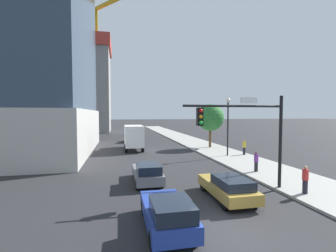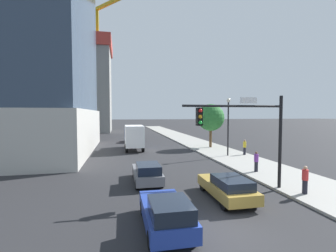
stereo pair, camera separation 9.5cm
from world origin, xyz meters
The scene contains 14 objects.
ground_plane centered at (0.00, 0.00, 0.00)m, with size 400.00×400.00×0.00m, color #28282B.
sidewalk centered at (7.88, 20.00, 0.07)m, with size 5.30×120.00×0.15m, color #9E9B93.
construction_building centered at (-13.97, 57.81, 13.50)m, with size 22.45×23.50×31.06m.
traffic_light_pole centered at (3.25, 4.33, 4.10)m, with size 6.44×0.48×5.76m.
street_lamp centered at (7.57, 15.63, 4.26)m, with size 0.44×0.44×6.35m.
street_tree centered at (8.18, 22.28, 4.27)m, with size 3.73×3.73×6.01m.
car_gold centered at (1.65, 3.40, 0.71)m, with size 1.85×4.48×1.36m.
car_blue centered at (-2.38, 0.62, 0.74)m, with size 1.80×4.24×1.51m.
car_gray centered at (-2.38, 7.47, 0.71)m, with size 1.80×4.34×1.45m.
car_red centered at (-2.38, 31.77, 0.69)m, with size 1.81×4.10×1.37m.
box_truck centered at (-2.38, 22.87, 1.85)m, with size 2.31×6.65×3.27m.
pedestrian_yellow_shirt centered at (9.67, 15.75, 1.02)m, with size 0.34×0.34×1.71m.
pedestrian_red_shirt centered at (6.29, 2.98, 0.98)m, with size 0.34×0.34×1.63m.
pedestrian_purple_shirt centered at (6.52, 8.35, 0.98)m, with size 0.34×0.34×1.63m.
Camera 1 is at (-4.31, -8.69, 4.78)m, focal length 25.38 mm.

